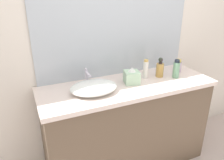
# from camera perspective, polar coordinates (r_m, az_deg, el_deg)

# --- Properties ---
(bathroom_wall_rear) EXTENTS (6.00, 0.06, 2.60)m
(bathroom_wall_rear) POSITION_cam_1_polar(r_m,az_deg,el_deg) (2.28, 2.21, 11.26)
(bathroom_wall_rear) COLOR silver
(bathroom_wall_rear) RESTS_ON ground
(vanity_counter) EXTENTS (1.64, 0.57, 0.91)m
(vanity_counter) POSITION_cam_1_polar(r_m,az_deg,el_deg) (2.32, 3.74, -11.37)
(vanity_counter) COLOR brown
(vanity_counter) RESTS_ON ground
(wall_mirror_panel) EXTENTS (1.56, 0.01, 1.24)m
(wall_mirror_panel) POSITION_cam_1_polar(r_m,az_deg,el_deg) (2.18, 0.94, 16.91)
(wall_mirror_panel) COLOR #B2BCC6
(wall_mirror_panel) RESTS_ON vanity_counter
(sink_basin) EXTENTS (0.41, 0.32, 0.08)m
(sink_basin) POSITION_cam_1_polar(r_m,az_deg,el_deg) (1.94, -4.63, -1.88)
(sink_basin) COLOR white
(sink_basin) RESTS_ON vanity_counter
(faucet) EXTENTS (0.03, 0.14, 0.15)m
(faucet) POSITION_cam_1_polar(r_m,az_deg,el_deg) (2.07, -6.28, 1.18)
(faucet) COLOR silver
(faucet) RESTS_ON vanity_counter
(soap_dispenser) EXTENTS (0.07, 0.07, 0.20)m
(soap_dispenser) POSITION_cam_1_polar(r_m,az_deg,el_deg) (2.28, 12.00, 2.76)
(soap_dispenser) COLOR #B58A44
(soap_dispenser) RESTS_ON vanity_counter
(lotion_bottle) EXTENTS (0.05, 0.05, 0.19)m
(lotion_bottle) POSITION_cam_1_polar(r_m,az_deg,el_deg) (2.22, 8.49, 2.72)
(lotion_bottle) COLOR white
(lotion_bottle) RESTS_ON vanity_counter
(perfume_bottle) EXTENTS (0.07, 0.07, 0.14)m
(perfume_bottle) POSITION_cam_1_polar(r_m,az_deg,el_deg) (2.46, 16.31, 3.39)
(perfume_bottle) COLOR #C9ABCD
(perfume_bottle) RESTS_ON vanity_counter
(spray_can) EXTENTS (0.06, 0.06, 0.18)m
(spray_can) POSITION_cam_1_polar(r_m,az_deg,el_deg) (2.30, 15.93, 2.65)
(spray_can) COLOR #6FA17D
(spray_can) RESTS_ON vanity_counter
(tissue_box) EXTENTS (0.16, 0.16, 0.15)m
(tissue_box) POSITION_cam_1_polar(r_m,az_deg,el_deg) (2.10, 5.02, 0.90)
(tissue_box) COLOR #ADD1AD
(tissue_box) RESTS_ON vanity_counter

